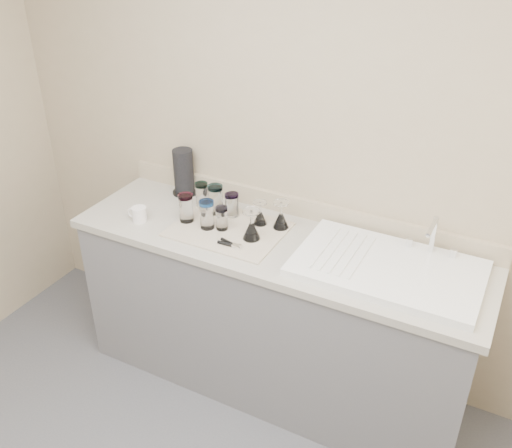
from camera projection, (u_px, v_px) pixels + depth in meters
The scene contains 17 objects.
room_envelope at pixel (82, 243), 1.51m from camera, with size 3.54×3.50×2.52m.
counter_unit at pixel (274, 314), 2.98m from camera, with size 2.06×0.62×0.90m.
sink_unit at pixel (388, 268), 2.53m from camera, with size 0.82×0.50×0.22m.
dish_towel at pixel (228, 229), 2.85m from camera, with size 0.55×0.42×0.01m, color beige.
tumbler_teal at pixel (202, 195), 3.01m from camera, with size 0.07×0.07×0.14m.
tumbler_cyan at pixel (216, 199), 2.95m from camera, with size 0.08×0.08×0.16m.
tumbler_purple at pixel (233, 205), 2.93m from camera, with size 0.06×0.06×0.13m.
tumbler_magenta at pixel (186, 208), 2.87m from camera, with size 0.08×0.08×0.15m.
tumbler_blue at pixel (207, 214), 2.82m from camera, with size 0.07×0.07×0.15m.
tumbler_lavender at pixel (222, 218), 2.81m from camera, with size 0.06×0.06×0.12m.
tumbler_extra at pixel (231, 205), 2.93m from camera, with size 0.06×0.06×0.13m.
goblet_back_left at pixel (260, 216), 2.87m from camera, with size 0.07×0.07×0.12m.
goblet_back_right at pixel (281, 219), 2.83m from camera, with size 0.08×0.08×0.14m.
goblet_front_left at pixel (251, 229), 2.74m from camera, with size 0.09×0.09×0.15m.
can_opener at pixel (230, 244), 2.70m from camera, with size 0.13×0.05×0.02m.
white_mug at pixel (139, 214), 2.91m from camera, with size 0.11×0.09×0.08m.
paper_towel_roll at pixel (184, 172), 3.14m from camera, with size 0.14×0.14×0.26m.
Camera 1 is at (1.00, -0.92, 2.36)m, focal length 40.00 mm.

